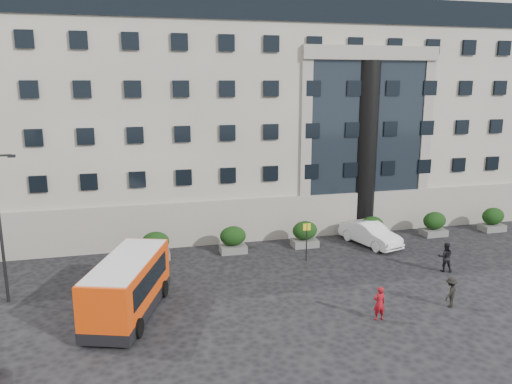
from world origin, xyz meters
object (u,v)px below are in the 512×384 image
street_lamp (1,223)px  pedestrian_a (379,303)px  hedge_a (156,245)px  bus_stop_sign (307,235)px  hedge_e (434,224)px  hedge_d (372,229)px  minibus (128,284)px  hedge_f (493,219)px  hedge_c (305,234)px  hedge_b (233,239)px  pedestrian_b (445,257)px  pedestrian_c (451,292)px  white_taxi (370,234)px

street_lamp → pedestrian_a: size_ratio=4.63×
hedge_a → bus_stop_sign: (9.50, -2.80, 0.80)m
hedge_e → bus_stop_sign: size_ratio=0.73×
hedge_d → minibus: size_ratio=0.25×
hedge_e → hedge_f: same height
hedge_f → street_lamp: (-33.94, -4.80, 3.44)m
hedge_d → hedge_e: (5.20, 0.00, 0.00)m
hedge_c → hedge_e: 10.40m
hedge_d → minibus: 19.08m
hedge_e → bus_stop_sign: bus_stop_sign is taller
hedge_a → minibus: (-1.77, -7.88, 0.68)m
hedge_f → street_lamp: street_lamp is taller
hedge_b → pedestrian_b: (11.97, -6.64, -0.01)m
street_lamp → minibus: bearing=-26.5°
street_lamp → pedestrian_b: (25.11, -1.84, -3.45)m
street_lamp → hedge_a: bearing=31.2°
hedge_b → hedge_d: (10.40, 0.00, 0.00)m
bus_stop_sign → pedestrian_b: bearing=-26.6°
pedestrian_b → hedge_a: bearing=2.4°
hedge_d → street_lamp: street_lamp is taller
hedge_e → pedestrian_b: bearing=-118.7°
bus_stop_sign → minibus: bearing=-155.7°
hedge_a → hedge_f: 26.00m
pedestrian_a → pedestrian_c: pedestrian_a is taller
hedge_a → pedestrian_b: pedestrian_b is taller
street_lamp → pedestrian_a: bearing=-20.4°
white_taxi → hedge_f: bearing=-12.7°
pedestrian_a → pedestrian_c: (4.28, 0.39, -0.06)m
hedge_b → bus_stop_sign: size_ratio=0.73×
white_taxi → pedestrian_a: (-4.94, -10.71, 0.04)m
white_taxi → hedge_a: bearing=160.0°
hedge_b → street_lamp: bearing=-159.9°
hedge_a → hedge_d: size_ratio=1.00×
hedge_a → street_lamp: (-7.94, -4.80, 3.44)m
hedge_a → hedge_c: size_ratio=1.00×
hedge_a → hedge_b: 5.20m
hedge_f → street_lamp: size_ratio=0.23×
hedge_f → white_taxi: hedge_f is taller
hedge_f → pedestrian_a: size_ratio=1.06×
hedge_a → hedge_c: same height
hedge_a → hedge_b: bearing=0.0°
hedge_d → street_lamp: size_ratio=0.23×
street_lamp → pedestrian_b: 25.41m
hedge_a → pedestrian_c: hedge_a is taller
white_taxi → pedestrian_b: 6.21m
hedge_a → hedge_f: bearing=0.0°
bus_stop_sign → pedestrian_a: bus_stop_sign is taller
hedge_c → hedge_f: 15.60m
hedge_a → bus_stop_sign: 9.94m
hedge_f → street_lamp: 34.45m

